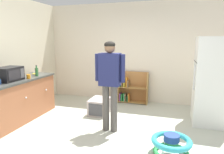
# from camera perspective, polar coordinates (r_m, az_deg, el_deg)

# --- Properties ---
(ground_plane) EXTENTS (12.00, 12.00, 0.00)m
(ground_plane) POSITION_cam_1_polar(r_m,az_deg,el_deg) (3.79, 0.56, -16.59)
(ground_plane) COLOR beige
(ground_plane) RESTS_ON ground
(back_wall) EXTENTS (5.20, 0.06, 2.70)m
(back_wall) POSITION_cam_1_polar(r_m,az_deg,el_deg) (5.66, 7.38, 6.61)
(back_wall) COLOR beige
(back_wall) RESTS_ON ground
(left_side_wall) EXTENTS (0.06, 2.99, 2.70)m
(left_side_wall) POSITION_cam_1_polar(r_m,az_deg,el_deg) (5.42, -24.56, 5.58)
(left_side_wall) COLOR beige
(left_side_wall) RESTS_ON ground
(kitchen_counter) EXTENTS (0.65, 2.09, 0.90)m
(kitchen_counter) POSITION_cam_1_polar(r_m,az_deg,el_deg) (4.74, -25.76, -6.16)
(kitchen_counter) COLOR #A05F3D
(kitchen_counter) RESTS_ON ground
(refrigerator) EXTENTS (0.73, 0.68, 1.78)m
(refrigerator) POSITION_cam_1_polar(r_m,az_deg,el_deg) (4.58, 26.32, -1.11)
(refrigerator) COLOR white
(refrigerator) RESTS_ON ground
(bookshelf) EXTENTS (0.80, 0.28, 0.85)m
(bookshelf) POSITION_cam_1_polar(r_m,az_deg,el_deg) (5.66, 5.29, -3.44)
(bookshelf) COLOR #AA7C40
(bookshelf) RESTS_ON ground
(standing_person) EXTENTS (0.57, 0.22, 1.69)m
(standing_person) POSITION_cam_1_polar(r_m,az_deg,el_deg) (3.74, -0.61, -0.45)
(standing_person) COLOR #544F4C
(standing_person) RESTS_ON ground
(baby_walker) EXTENTS (0.60, 0.60, 0.32)m
(baby_walker) POSITION_cam_1_polar(r_m,az_deg,el_deg) (3.37, 16.22, -17.70)
(baby_walker) COLOR green
(baby_walker) RESTS_ON ground
(pet_carrier) EXTENTS (0.42, 0.55, 0.36)m
(pet_carrier) POSITION_cam_1_polar(r_m,az_deg,el_deg) (4.84, -3.48, -8.16)
(pet_carrier) COLOR beige
(pet_carrier) RESTS_ON ground
(microwave) EXTENTS (0.37, 0.48, 0.28)m
(microwave) POSITION_cam_1_polar(r_m,az_deg,el_deg) (4.58, -26.87, 0.76)
(microwave) COLOR black
(microwave) RESTS_ON kitchen_counter
(banana_bunch) EXTENTS (0.15, 0.16, 0.04)m
(banana_bunch) POSITION_cam_1_polar(r_m,az_deg,el_deg) (5.13, -20.57, 0.88)
(banana_bunch) COLOR gold
(banana_bunch) RESTS_ON kitchen_counter
(green_glass_bottle) EXTENTS (0.07, 0.07, 0.25)m
(green_glass_bottle) POSITION_cam_1_polar(r_m,az_deg,el_deg) (4.95, -20.30, 1.41)
(green_glass_bottle) COLOR #33753D
(green_glass_bottle) RESTS_ON kitchen_counter
(orange_cup) EXTENTS (0.08, 0.08, 0.09)m
(orange_cup) POSITION_cam_1_polar(r_m,az_deg,el_deg) (4.68, -22.30, 0.14)
(orange_cup) COLOR orange
(orange_cup) RESTS_ON kitchen_counter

